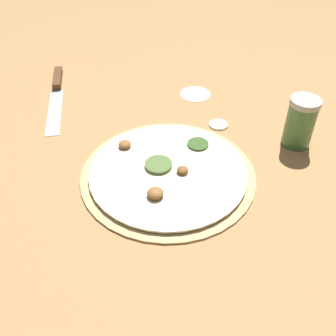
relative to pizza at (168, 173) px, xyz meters
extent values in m
plane|color=tan|center=(0.00, 0.00, -0.01)|extent=(3.00, 3.00, 0.00)
cylinder|color=#D6B77A|center=(0.00, 0.00, 0.00)|extent=(0.34, 0.34, 0.01)
cylinder|color=#EFE5C1|center=(0.00, 0.00, 0.00)|extent=(0.31, 0.31, 0.00)
ellipsoid|color=#996633|center=(0.06, -0.10, 0.01)|extent=(0.03, 0.03, 0.01)
cylinder|color=#385B23|center=(-0.09, -0.05, 0.01)|extent=(0.04, 0.04, 0.00)
ellipsoid|color=brown|center=(-0.02, 0.02, 0.01)|extent=(0.02, 0.02, 0.01)
ellipsoid|color=#996633|center=(0.05, 0.06, 0.01)|extent=(0.03, 0.03, 0.02)
cylinder|color=#567538|center=(0.01, -0.02, 0.01)|extent=(0.05, 0.05, 0.01)
cube|color=silver|center=(0.18, -0.31, -0.01)|extent=(0.07, 0.20, 0.00)
cube|color=brown|center=(0.15, -0.46, 0.00)|extent=(0.04, 0.11, 0.02)
cylinder|color=#4C7F42|center=(-0.30, 0.00, 0.04)|extent=(0.06, 0.06, 0.10)
cylinder|color=beige|center=(-0.30, 0.00, 0.10)|extent=(0.06, 0.06, 0.01)
cylinder|color=beige|center=(-0.17, -0.12, 0.00)|extent=(0.04, 0.04, 0.01)
cylinder|color=white|center=(-0.18, -0.27, -0.01)|extent=(0.08, 0.08, 0.00)
camera|label=1|loc=(0.20, 0.54, 0.52)|focal=42.00mm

